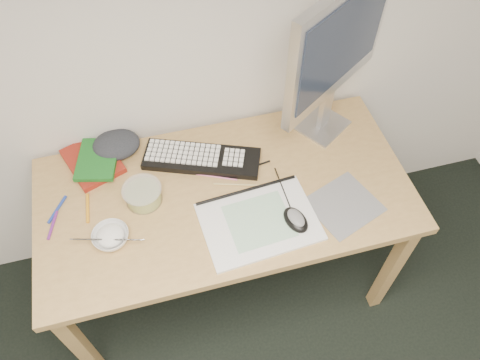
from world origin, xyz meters
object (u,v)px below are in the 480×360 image
object	(u,v)px
desk	(225,204)
keyboard	(202,159)
sketchpad	(259,222)
rice_bowl	(111,237)
monitor	(338,47)

from	to	relation	value
desk	keyboard	bearing A→B (deg)	106.87
sketchpad	rice_bowl	size ratio (longest dim) A/B	3.17
keyboard	monitor	bearing A→B (deg)	27.66
monitor	rice_bowl	distance (m)	1.03
rice_bowl	sketchpad	bearing A→B (deg)	-7.25
monitor	rice_bowl	xyz separation A→B (m)	(-0.90, -0.32, -0.38)
monitor	sketchpad	bearing A→B (deg)	-168.74
sketchpad	keyboard	bearing A→B (deg)	108.64
desk	sketchpad	world-z (taller)	sketchpad
desk	keyboard	distance (m)	0.20
rice_bowl	monitor	bearing A→B (deg)	19.54
keyboard	monitor	size ratio (longest dim) A/B	0.71
sketchpad	keyboard	xyz separation A→B (m)	(-0.14, 0.33, 0.01)
sketchpad	desk	bearing A→B (deg)	114.31
desk	monitor	bearing A→B (deg)	25.42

